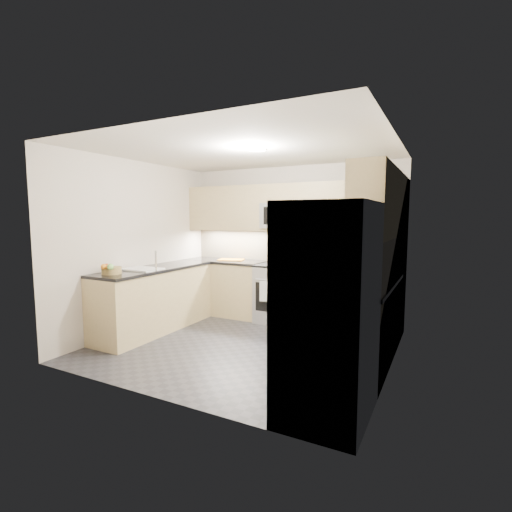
# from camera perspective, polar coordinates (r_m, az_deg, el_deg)

# --- Properties ---
(floor) EXTENTS (3.60, 3.20, 0.00)m
(floor) POSITION_cam_1_polar(r_m,az_deg,el_deg) (4.99, -1.90, -13.64)
(floor) COLOR #26252A
(floor) RESTS_ON ground
(ceiling) EXTENTS (3.60, 3.20, 0.02)m
(ceiling) POSITION_cam_1_polar(r_m,az_deg,el_deg) (4.77, -2.01, 15.95)
(ceiling) COLOR beige
(ceiling) RESTS_ON wall_back
(wall_back) EXTENTS (3.60, 0.02, 2.50)m
(wall_back) POSITION_cam_1_polar(r_m,az_deg,el_deg) (6.16, 5.35, 2.01)
(wall_back) COLOR #BCB2A4
(wall_back) RESTS_ON floor
(wall_front) EXTENTS (3.60, 0.02, 2.50)m
(wall_front) POSITION_cam_1_polar(r_m,az_deg,el_deg) (3.42, -15.17, -1.37)
(wall_front) COLOR #BCB2A4
(wall_front) RESTS_ON floor
(wall_left) EXTENTS (0.02, 3.20, 2.50)m
(wall_left) POSITION_cam_1_polar(r_m,az_deg,el_deg) (5.81, -17.64, 1.51)
(wall_left) COLOR #BCB2A4
(wall_left) RESTS_ON floor
(wall_right) EXTENTS (0.02, 3.20, 2.50)m
(wall_right) POSITION_cam_1_polar(r_m,az_deg,el_deg) (4.15, 20.29, -0.27)
(wall_right) COLOR #BCB2A4
(wall_right) RESTS_ON floor
(base_cab_back_left) EXTENTS (1.42, 0.60, 0.90)m
(base_cab_back_left) POSITION_cam_1_polar(r_m,az_deg,el_deg) (6.49, -4.73, -4.91)
(base_cab_back_left) COLOR tan
(base_cab_back_left) RESTS_ON floor
(base_cab_back_right) EXTENTS (1.42, 0.60, 0.90)m
(base_cab_back_right) POSITION_cam_1_polar(r_m,az_deg,el_deg) (5.66, 14.45, -6.69)
(base_cab_back_right) COLOR tan
(base_cab_back_right) RESTS_ON floor
(base_cab_right) EXTENTS (0.60, 1.70, 0.90)m
(base_cab_right) POSITION_cam_1_polar(r_m,az_deg,el_deg) (4.49, 16.30, -10.09)
(base_cab_right) COLOR tan
(base_cab_right) RESTS_ON floor
(base_cab_peninsula) EXTENTS (0.60, 2.00, 0.90)m
(base_cab_peninsula) POSITION_cam_1_polar(r_m,az_deg,el_deg) (5.72, -15.24, -6.59)
(base_cab_peninsula) COLOR tan
(base_cab_peninsula) RESTS_ON floor
(countertop_back_left) EXTENTS (1.42, 0.63, 0.04)m
(countertop_back_left) POSITION_cam_1_polar(r_m,az_deg,el_deg) (6.42, -4.76, -0.79)
(countertop_back_left) COLOR black
(countertop_back_left) RESTS_ON base_cab_back_left
(countertop_back_right) EXTENTS (1.42, 0.63, 0.04)m
(countertop_back_right) POSITION_cam_1_polar(r_m,az_deg,el_deg) (5.58, 14.58, -1.98)
(countertop_back_right) COLOR black
(countertop_back_right) RESTS_ON base_cab_back_right
(countertop_right) EXTENTS (0.63, 1.70, 0.04)m
(countertop_right) POSITION_cam_1_polar(r_m,az_deg,el_deg) (4.39, 16.48, -4.17)
(countertop_right) COLOR black
(countertop_right) RESTS_ON base_cab_right
(countertop_peninsula) EXTENTS (0.63, 2.00, 0.04)m
(countertop_peninsula) POSITION_cam_1_polar(r_m,az_deg,el_deg) (5.64, -15.37, -1.92)
(countertop_peninsula) COLOR black
(countertop_peninsula) RESTS_ON base_cab_peninsula
(upper_cab_back) EXTENTS (3.60, 0.35, 0.75)m
(upper_cab_back) POSITION_cam_1_polar(r_m,az_deg,el_deg) (5.98, 4.77, 7.41)
(upper_cab_back) COLOR tan
(upper_cab_back) RESTS_ON wall_back
(upper_cab_right) EXTENTS (0.35, 1.95, 0.75)m
(upper_cab_right) POSITION_cam_1_polar(r_m,az_deg,el_deg) (4.43, 18.74, 7.61)
(upper_cab_right) COLOR tan
(upper_cab_right) RESTS_ON wall_right
(backsplash_back) EXTENTS (3.60, 0.01, 0.51)m
(backsplash_back) POSITION_cam_1_polar(r_m,az_deg,el_deg) (6.16, 5.32, 1.49)
(backsplash_back) COLOR #C1AE8B
(backsplash_back) RESTS_ON wall_back
(backsplash_right) EXTENTS (0.01, 2.30, 0.51)m
(backsplash_right) POSITION_cam_1_polar(r_m,az_deg,el_deg) (4.60, 20.90, -0.40)
(backsplash_right) COLOR #C1AE8B
(backsplash_right) RESTS_ON wall_right
(gas_range) EXTENTS (0.76, 0.65, 0.91)m
(gas_range) POSITION_cam_1_polar(r_m,az_deg,el_deg) (5.97, 4.10, -5.82)
(gas_range) COLOR #9D9EA4
(gas_range) RESTS_ON floor
(range_cooktop) EXTENTS (0.76, 0.65, 0.03)m
(range_cooktop) POSITION_cam_1_polar(r_m,az_deg,el_deg) (5.89, 4.13, -1.44)
(range_cooktop) COLOR black
(range_cooktop) RESTS_ON gas_range
(oven_door_glass) EXTENTS (0.62, 0.02, 0.45)m
(oven_door_glass) POSITION_cam_1_polar(r_m,az_deg,el_deg) (5.67, 2.78, -6.48)
(oven_door_glass) COLOR black
(oven_door_glass) RESTS_ON gas_range
(oven_handle) EXTENTS (0.60, 0.02, 0.02)m
(oven_handle) POSITION_cam_1_polar(r_m,az_deg,el_deg) (5.60, 2.70, -3.83)
(oven_handle) COLOR #B2B5BA
(oven_handle) RESTS_ON gas_range
(microwave) EXTENTS (0.76, 0.40, 0.40)m
(microwave) POSITION_cam_1_polar(r_m,az_deg,el_deg) (5.96, 4.67, 6.21)
(microwave) COLOR #9DA1A4
(microwave) RESTS_ON upper_cab_back
(microwave_door) EXTENTS (0.60, 0.01, 0.28)m
(microwave_door) POSITION_cam_1_polar(r_m,az_deg,el_deg) (5.77, 3.88, 6.22)
(microwave_door) COLOR black
(microwave_door) RESTS_ON microwave
(refrigerator) EXTENTS (0.70, 0.90, 1.80)m
(refrigerator) POSITION_cam_1_polar(r_m,az_deg,el_deg) (3.16, 11.06, -8.32)
(refrigerator) COLOR #919498
(refrigerator) RESTS_ON floor
(fridge_handle_left) EXTENTS (0.02, 0.02, 1.20)m
(fridge_handle_left) POSITION_cam_1_polar(r_m,az_deg,el_deg) (3.11, 3.51, -7.52)
(fridge_handle_left) COLOR #B2B5BA
(fridge_handle_left) RESTS_ON refrigerator
(fridge_handle_right) EXTENTS (0.02, 0.02, 1.20)m
(fridge_handle_right) POSITION_cam_1_polar(r_m,az_deg,el_deg) (3.43, 5.95, -6.24)
(fridge_handle_right) COLOR #B2B5BA
(fridge_handle_right) RESTS_ON refrigerator
(sink_basin) EXTENTS (0.52, 0.38, 0.16)m
(sink_basin) POSITION_cam_1_polar(r_m,az_deg,el_deg) (5.46, -17.14, -2.65)
(sink_basin) COLOR white
(sink_basin) RESTS_ON base_cab_peninsula
(faucet) EXTENTS (0.03, 0.03, 0.28)m
(faucet) POSITION_cam_1_polar(r_m,az_deg,el_deg) (5.26, -15.18, -0.72)
(faucet) COLOR silver
(faucet) RESTS_ON countertop_peninsula
(utensil_bowl) EXTENTS (0.31, 0.31, 0.17)m
(utensil_bowl) POSITION_cam_1_polar(r_m,az_deg,el_deg) (5.41, 16.04, -1.14)
(utensil_bowl) COLOR #6EB94F
(utensil_bowl) RESTS_ON countertop_back_right
(cutting_board) EXTENTS (0.49, 0.41, 0.01)m
(cutting_board) POSITION_cam_1_polar(r_m,az_deg,el_deg) (6.39, -3.85, -0.57)
(cutting_board) COLOR #C47512
(cutting_board) RESTS_ON countertop_back_left
(fruit_basket) EXTENTS (0.32, 0.32, 0.09)m
(fruit_basket) POSITION_cam_1_polar(r_m,az_deg,el_deg) (5.18, -21.34, -2.08)
(fruit_basket) COLOR olive
(fruit_basket) RESTS_ON countertop_peninsula
(fruit_apple) EXTENTS (0.07, 0.07, 0.07)m
(fruit_apple) POSITION_cam_1_polar(r_m,az_deg,el_deg) (5.08, -21.99, -1.47)
(fruit_apple) COLOR #B23C14
(fruit_apple) RESTS_ON fruit_basket
(fruit_pear) EXTENTS (0.08, 0.08, 0.08)m
(fruit_pear) POSITION_cam_1_polar(r_m,az_deg,el_deg) (5.00, -21.48, -1.56)
(fruit_pear) COLOR #7AC554
(fruit_pear) RESTS_ON fruit_basket
(dish_towel_check) EXTENTS (0.17, 0.05, 0.32)m
(dish_towel_check) POSITION_cam_1_polar(r_m,az_deg,el_deg) (5.67, 1.38, -5.45)
(dish_towel_check) COLOR silver
(dish_towel_check) RESTS_ON oven_handle
(fruit_orange) EXTENTS (0.07, 0.07, 0.07)m
(fruit_orange) POSITION_cam_1_polar(r_m,az_deg,el_deg) (5.05, -22.38, -1.54)
(fruit_orange) COLOR orange
(fruit_orange) RESTS_ON fruit_basket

